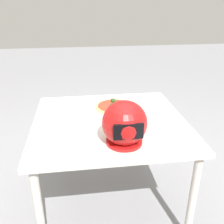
% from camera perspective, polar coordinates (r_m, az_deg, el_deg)
% --- Properties ---
extents(ground_plane, '(14.00, 14.00, 0.00)m').
position_cam_1_polar(ground_plane, '(2.22, -0.47, -18.77)').
color(ground_plane, gray).
extents(dining_table, '(1.07, 1.02, 0.72)m').
position_cam_1_polar(dining_table, '(1.84, -0.53, -4.02)').
color(dining_table, beige).
rests_on(dining_table, ground).
extents(pizza_plate, '(0.34, 0.34, 0.01)m').
position_cam_1_polar(pizza_plate, '(1.98, 0.50, 0.78)').
color(pizza_plate, white).
rests_on(pizza_plate, dining_table).
extents(pizza, '(0.29, 0.29, 0.05)m').
position_cam_1_polar(pizza, '(1.97, 0.51, 1.29)').
color(pizza, tan).
rests_on(pizza, pizza_plate).
extents(motorcycle_helmet, '(0.27, 0.27, 0.27)m').
position_cam_1_polar(motorcycle_helmet, '(1.48, 2.84, -2.67)').
color(motorcycle_helmet, '#B21414').
rests_on(motorcycle_helmet, dining_table).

